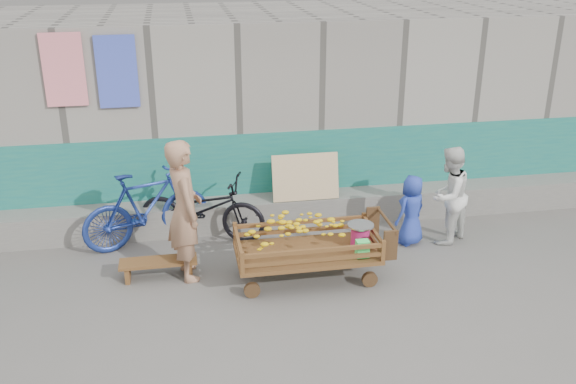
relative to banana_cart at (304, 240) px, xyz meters
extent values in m
plane|color=#5D5B55|center=(0.04, -0.63, -0.57)|extent=(80.00, 80.00, 0.00)
cube|color=gray|center=(0.04, 3.47, 0.93)|extent=(12.00, 3.00, 3.00)
cube|color=#16696A|center=(0.04, 1.96, 0.13)|extent=(12.00, 0.03, 1.40)
cube|color=#5F5C59|center=(0.04, 1.72, -0.35)|extent=(12.00, 0.50, 0.45)
cube|color=tan|center=(0.34, 1.59, 0.23)|extent=(1.00, 0.19, 0.68)
cube|color=pink|center=(-2.96, 1.93, 1.88)|extent=(0.55, 0.03, 1.00)
cube|color=#4559D5|center=(-2.26, 1.93, 1.83)|extent=(0.55, 0.03, 1.00)
cube|color=brown|center=(0.03, 0.00, -0.19)|extent=(1.80, 0.90, 0.05)
cylinder|color=#3D2717|center=(-0.72, -0.33, -0.47)|extent=(0.20, 0.06, 0.20)
cube|color=brown|center=(-0.84, -0.42, -0.03)|extent=(0.05, 0.05, 0.28)
cylinder|color=#3D2717|center=(-0.72, 0.33, -0.47)|extent=(0.20, 0.06, 0.20)
cube|color=brown|center=(-0.84, 0.42, -0.03)|extent=(0.05, 0.05, 0.28)
cylinder|color=#3D2717|center=(0.79, -0.33, -0.47)|extent=(0.20, 0.06, 0.20)
cube|color=brown|center=(0.91, -0.42, -0.03)|extent=(0.05, 0.05, 0.28)
cylinder|color=#3D2717|center=(0.79, 0.33, -0.47)|extent=(0.20, 0.06, 0.20)
cube|color=brown|center=(0.91, 0.42, -0.03)|extent=(0.05, 0.05, 0.28)
cube|color=brown|center=(0.03, -0.42, -0.07)|extent=(1.74, 0.04, 0.05)
cube|color=brown|center=(0.03, -0.42, 0.05)|extent=(1.74, 0.04, 0.05)
cube|color=brown|center=(0.03, 0.42, -0.07)|extent=(1.74, 0.04, 0.05)
cube|color=brown|center=(0.03, 0.42, 0.05)|extent=(1.74, 0.04, 0.05)
cube|color=brown|center=(-0.84, 0.00, -0.07)|extent=(0.04, 0.84, 0.05)
cube|color=brown|center=(-0.84, 0.00, 0.05)|extent=(0.04, 0.84, 0.05)
cube|color=brown|center=(0.91, 0.00, -0.07)|extent=(0.04, 0.84, 0.05)
cube|color=brown|center=(0.91, 0.00, 0.05)|extent=(0.04, 0.84, 0.05)
cylinder|color=#3D2717|center=(1.09, 0.00, 0.18)|extent=(0.04, 0.80, 0.04)
cube|color=#3D2717|center=(1.02, 0.37, 0.01)|extent=(0.18, 0.04, 0.40)
cube|color=#3D2717|center=(1.02, -0.37, 0.01)|extent=(0.18, 0.04, 0.40)
ellipsoid|color=yellow|center=(-0.07, 0.00, 0.05)|extent=(1.30, 0.70, 0.44)
cylinder|color=#D22472|center=(0.74, 0.00, -0.04)|extent=(0.24, 0.24, 0.26)
cylinder|color=silver|center=(0.74, 0.00, 0.10)|extent=(0.03, 0.03, 0.06)
cylinder|color=silver|center=(0.74, 0.00, 0.14)|extent=(0.34, 0.34, 0.02)
cube|color=#45F869|center=(0.69, -0.28, -0.05)|extent=(0.16, 0.12, 0.22)
cube|color=brown|center=(-1.85, 0.38, -0.34)|extent=(0.99, 0.30, 0.04)
cube|color=brown|center=(-2.25, 0.38, -0.47)|extent=(0.06, 0.28, 0.20)
cube|color=brown|center=(-1.45, 0.38, -0.47)|extent=(0.06, 0.28, 0.20)
imported|color=#A17356|center=(-1.47, 0.37, 0.36)|extent=(0.57, 0.75, 1.86)
imported|color=silver|center=(2.24, 0.73, 0.15)|extent=(0.88, 0.85, 1.43)
imported|color=#273EAA|center=(1.71, 0.76, -0.05)|extent=(0.60, 0.53, 1.03)
imported|color=black|center=(-1.22, 1.42, -0.08)|extent=(1.97, 1.25, 0.98)
imported|color=navy|center=(-2.00, 1.40, -0.01)|extent=(1.92, 1.13, 1.12)
camera|label=1|loc=(-1.49, -7.15, 3.63)|focal=40.00mm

